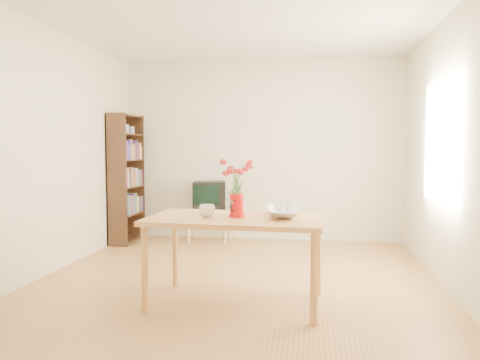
% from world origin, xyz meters
% --- Properties ---
extents(room, '(4.50, 4.50, 4.50)m').
position_xyz_m(room, '(0.03, 0.00, 1.30)').
color(room, olive).
rests_on(room, ground).
extents(table, '(1.52, 0.92, 0.75)m').
position_xyz_m(table, '(0.11, -0.62, 0.67)').
color(table, '#B0763C').
rests_on(table, ground).
extents(tv_stand, '(0.60, 0.45, 0.46)m').
position_xyz_m(tv_stand, '(-0.70, 1.97, 0.39)').
color(tv_stand, tan).
rests_on(tv_stand, ground).
extents(bookshelf, '(0.28, 0.70, 1.80)m').
position_xyz_m(bookshelf, '(-1.85, 1.75, 0.84)').
color(bookshelf, black).
rests_on(bookshelf, ground).
extents(pitcher, '(0.13, 0.21, 0.20)m').
position_xyz_m(pitcher, '(0.11, -0.61, 0.84)').
color(pitcher, red).
rests_on(pitcher, table).
extents(flowers, '(0.23, 0.23, 0.33)m').
position_xyz_m(flowers, '(0.11, -0.61, 1.10)').
color(flowers, red).
rests_on(flowers, pitcher).
extents(mug, '(0.15, 0.15, 0.10)m').
position_xyz_m(mug, '(-0.14, -0.64, 0.80)').
color(mug, white).
rests_on(mug, table).
extents(bowl, '(0.48, 0.48, 0.41)m').
position_xyz_m(bowl, '(0.50, -0.47, 0.96)').
color(bowl, white).
rests_on(bowl, table).
extents(teacup_a, '(0.11, 0.11, 0.07)m').
position_xyz_m(teacup_a, '(0.46, -0.47, 0.92)').
color(teacup_a, white).
rests_on(teacup_a, bowl).
extents(teacup_b, '(0.10, 0.10, 0.07)m').
position_xyz_m(teacup_b, '(0.55, -0.45, 0.92)').
color(teacup_b, white).
rests_on(teacup_b, bowl).
extents(television, '(0.52, 0.49, 0.39)m').
position_xyz_m(television, '(-0.70, 1.98, 0.66)').
color(television, black).
rests_on(television, tv_stand).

